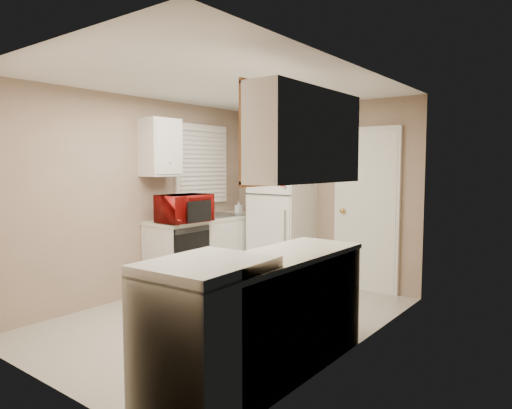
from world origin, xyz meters
The scene contains 19 objects.
floor centered at (0.00, 0.00, 0.00)m, with size 3.80×3.80×0.00m, color beige.
ceiling centered at (0.00, 0.00, 2.40)m, with size 3.80×3.80×0.00m, color white.
wall_left centered at (-1.40, 0.00, 1.20)m, with size 3.80×3.80×0.00m, color gray.
wall_right centered at (1.40, 0.00, 1.20)m, with size 3.80×3.80×0.00m, color gray.
wall_back centered at (0.00, 1.90, 1.20)m, with size 2.80×2.80×0.00m, color gray.
wall_front centered at (0.00, -1.90, 1.20)m, with size 2.80×2.80×0.00m, color gray.
left_counter centered at (-1.10, 0.90, 0.45)m, with size 0.60×1.80×0.90m, color silver.
dishwasher centered at (-0.81, 0.30, 0.49)m, with size 0.03×0.58×0.72m, color black.
sink centered at (-1.10, 1.05, 0.86)m, with size 0.54×0.74×0.16m, color gray.
microwave centered at (-0.92, 0.29, 1.05)m, with size 0.34×0.61×0.40m, color maroon.
soap_bottle centered at (-1.07, 1.48, 1.00)m, with size 0.08×0.08×0.18m, color beige.
window_blinds centered at (-1.36, 1.05, 1.60)m, with size 0.10×0.98×1.08m, color silver.
upper_cabinet_left centered at (-1.25, 0.22, 1.80)m, with size 0.30×0.45×0.70m, color silver.
refrigerator centered at (-0.39, 1.61, 0.88)m, with size 0.72×0.70×1.76m, color silver.
cabinet_over_fridge centered at (-0.40, 1.75, 2.00)m, with size 0.70×0.30×0.40m, color silver.
interior_door centered at (0.70, 1.86, 1.02)m, with size 0.86×0.06×2.08m, color silver.
right_counter centered at (1.10, -0.80, 0.45)m, with size 0.60×2.00×0.90m, color silver.
stove centered at (1.07, -1.42, 0.49)m, with size 0.66×0.81×0.99m, color silver.
upper_cabinet_right centered at (1.25, -0.50, 1.80)m, with size 0.30×1.20×0.70m, color silver.
Camera 1 is at (3.07, -3.50, 1.58)m, focal length 32.00 mm.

